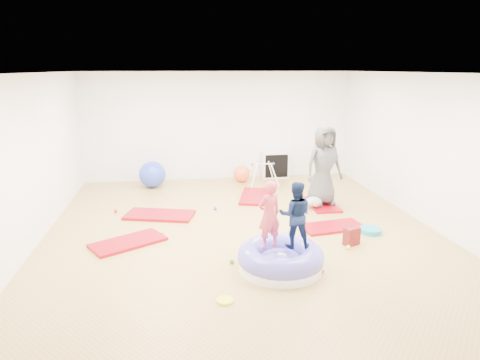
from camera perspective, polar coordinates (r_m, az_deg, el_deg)
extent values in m
cube|color=gold|center=(7.79, 0.33, -6.98)|extent=(7.00, 8.00, 0.01)
cube|color=silver|center=(7.24, 0.37, 14.10)|extent=(7.00, 8.00, 0.01)
cube|color=white|center=(11.30, -2.83, 7.18)|extent=(7.00, 0.01, 2.80)
cube|color=white|center=(3.65, 10.28, -9.39)|extent=(7.00, 0.01, 2.80)
cube|color=white|center=(7.67, -26.45, 2.05)|extent=(0.01, 8.00, 2.80)
cube|color=white|center=(8.64, 23.98, 3.59)|extent=(0.01, 8.00, 2.80)
cube|color=#AD0519|center=(7.54, -14.69, -8.04)|extent=(1.35, 1.14, 0.05)
cube|color=#AD0519|center=(8.73, -10.67, -4.60)|extent=(1.47, 1.00, 0.06)
cube|color=#AD0519|center=(9.81, 2.07, -2.19)|extent=(0.95, 1.40, 0.05)
cube|color=#AD0519|center=(8.16, 12.23, -6.11)|extent=(1.21, 0.73, 0.05)
cube|color=#AD0519|center=(9.41, 10.88, -3.21)|extent=(0.58, 1.12, 0.05)
cylinder|color=white|center=(6.46, 5.40, -11.11)|extent=(1.24, 1.24, 0.14)
torus|color=#5652C2|center=(6.41, 5.42, -10.07)|extent=(1.28, 1.28, 0.34)
ellipsoid|color=#5652C2|center=(6.44, 5.41, -10.71)|extent=(0.68, 0.68, 0.31)
imported|color=#E44455|center=(6.18, 3.92, -4.20)|extent=(0.43, 0.36, 1.02)
imported|color=#0F1D3F|center=(6.25, 7.39, -4.19)|extent=(0.55, 0.46, 0.99)
imported|color=#454546|center=(9.19, 11.10, 1.96)|extent=(0.92, 0.70, 1.69)
ellipsoid|color=#9DC0D9|center=(9.15, 9.77, -2.86)|extent=(0.36, 0.23, 0.21)
sphere|color=tan|center=(8.99, 10.11, -3.02)|extent=(0.17, 0.17, 0.17)
sphere|color=red|center=(9.14, -16.24, -4.00)|extent=(0.07, 0.07, 0.07)
sphere|color=red|center=(6.41, 10.82, -11.88)|extent=(0.07, 0.07, 0.07)
sphere|color=blue|center=(8.84, 8.84, -4.21)|extent=(0.07, 0.07, 0.07)
sphere|color=blue|center=(9.52, 2.46, -2.66)|extent=(0.07, 0.07, 0.07)
sphere|color=#F2FF2A|center=(7.29, 14.26, -8.71)|extent=(0.07, 0.07, 0.07)
sphere|color=#F2FF2A|center=(9.69, 11.12, -2.62)|extent=(0.07, 0.07, 0.07)
sphere|color=green|center=(6.60, -1.11, -10.80)|extent=(0.07, 0.07, 0.07)
sphere|color=#F2FF2A|center=(7.82, -10.28, -6.84)|extent=(0.07, 0.07, 0.07)
sphere|color=blue|center=(8.96, -3.32, -3.79)|extent=(0.07, 0.07, 0.07)
sphere|color=blue|center=(10.79, -11.62, 0.73)|extent=(0.66, 0.66, 0.66)
sphere|color=orange|center=(11.10, 0.24, 0.84)|extent=(0.43, 0.43, 0.43)
cylinder|color=silver|center=(10.51, 1.92, 0.52)|extent=(0.21, 0.22, 0.56)
cylinder|color=silver|center=(10.97, 1.46, 1.13)|extent=(0.21, 0.22, 0.56)
cylinder|color=silver|center=(10.62, 4.70, 0.62)|extent=(0.21, 0.22, 0.56)
cylinder|color=silver|center=(11.08, 4.13, 1.22)|extent=(0.21, 0.22, 0.56)
cylinder|color=silver|center=(10.74, 3.07, 2.15)|extent=(0.55, 0.03, 0.03)
sphere|color=red|center=(10.69, 1.64, 2.11)|extent=(0.07, 0.07, 0.07)
sphere|color=blue|center=(10.79, 4.49, 2.19)|extent=(0.07, 0.07, 0.07)
cube|color=silver|center=(11.53, 4.70, 2.04)|extent=(0.71, 0.35, 0.71)
cube|color=black|center=(11.37, 4.90, 1.85)|extent=(0.61, 0.02, 0.61)
cube|color=silver|center=(11.48, 4.76, 1.98)|extent=(0.02, 0.24, 0.63)
cube|color=silver|center=(11.48, 4.76, 1.98)|extent=(0.63, 0.24, 0.02)
cylinder|color=teal|center=(8.09, 16.98, -6.46)|extent=(0.39, 0.39, 0.09)
cube|color=#AE1413|center=(7.45, 14.66, -7.26)|extent=(0.30, 0.25, 0.30)
cylinder|color=#F2FF2A|center=(5.64, -2.02, -15.77)|extent=(0.22, 0.22, 0.03)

